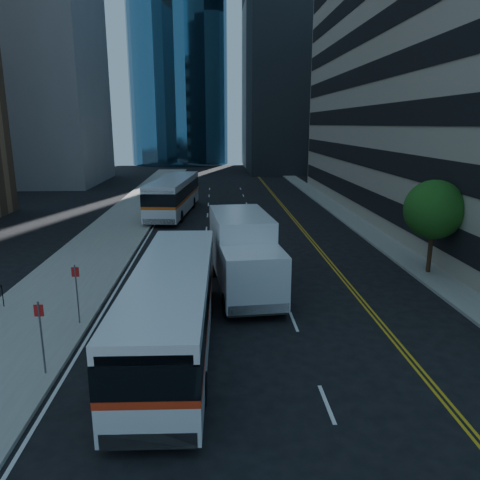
# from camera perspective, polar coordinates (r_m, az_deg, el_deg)

# --- Properties ---
(ground) EXTENTS (160.00, 160.00, 0.00)m
(ground) POSITION_cam_1_polar(r_m,az_deg,el_deg) (18.31, 6.03, -12.43)
(ground) COLOR black
(ground) RESTS_ON ground
(sidewalk_west) EXTENTS (5.00, 90.00, 0.15)m
(sidewalk_west) POSITION_cam_1_polar(r_m,az_deg,el_deg) (42.68, -13.45, 2.70)
(sidewalk_west) COLOR gray
(sidewalk_west) RESTS_ON ground
(sidewalk_east) EXTENTS (2.00, 90.00, 0.15)m
(sidewalk_east) POSITION_cam_1_polar(r_m,az_deg,el_deg) (43.57, 12.69, 2.97)
(sidewalk_east) COLOR gray
(sidewalk_east) RESTS_ON ground
(midrise_west) EXTENTS (18.00, 18.00, 35.00)m
(midrise_west) POSITION_cam_1_polar(r_m,az_deg,el_deg) (73.32, -24.73, 20.09)
(midrise_west) COLOR gray
(midrise_west) RESTS_ON ground
(street_tree) EXTENTS (3.20, 3.20, 5.10)m
(street_tree) POSITION_cam_1_polar(r_m,az_deg,el_deg) (27.25, 22.59, 3.43)
(street_tree) COLOR #332114
(street_tree) RESTS_ON sidewalk_east
(bus_front) EXTENTS (2.88, 12.15, 3.12)m
(bus_front) POSITION_cam_1_polar(r_m,az_deg,el_deg) (17.34, -8.18, -7.88)
(bus_front) COLOR silver
(bus_front) RESTS_ON ground
(bus_rear) EXTENTS (4.12, 13.12, 3.33)m
(bus_rear) POSITION_cam_1_polar(r_m,az_deg,el_deg) (43.57, -8.10, 5.49)
(bus_rear) COLOR silver
(bus_rear) RESTS_ON ground
(box_truck) EXTENTS (3.42, 8.06, 3.75)m
(box_truck) POSITION_cam_1_polar(r_m,az_deg,el_deg) (22.90, 0.46, -1.59)
(box_truck) COLOR silver
(box_truck) RESTS_ON ground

